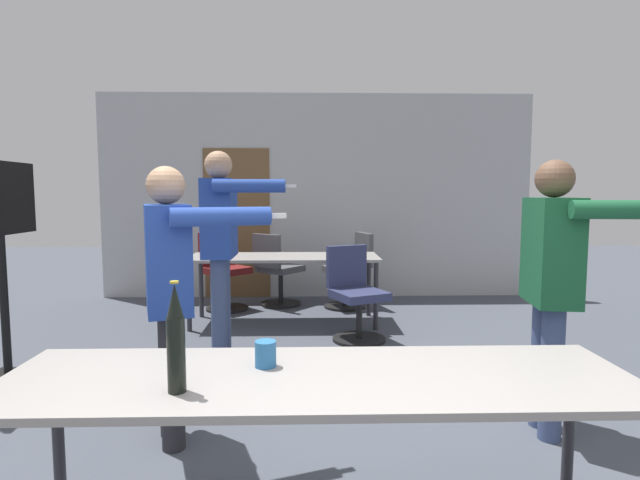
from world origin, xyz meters
TOP-DOWN VIEW (x-y plane):
  - back_wall at (-0.03, 5.43)m, footprint 5.92×0.12m
  - conference_table_near at (-0.10, 0.34)m, footprint 2.39×0.69m
  - conference_table_far at (-0.39, 3.96)m, footprint 2.08×0.73m
  - tv_screen at (-2.41, 2.23)m, footprint 0.44×0.92m
  - person_near_casual at (-0.91, 1.31)m, footprint 0.85×0.59m
  - person_right_polo at (1.31, 1.36)m, footprint 0.74×0.69m
  - person_center_tall at (-0.90, 2.93)m, footprint 0.82×0.68m
  - office_chair_side_rolled at (0.34, 3.34)m, footprint 0.62×0.66m
  - office_chair_far_right at (0.41, 4.73)m, footprint 0.63×0.59m
  - office_chair_mid_tucked at (-1.19, 4.68)m, footprint 0.68×0.69m
  - office_chair_far_left at (-0.53, 4.81)m, footprint 0.68×0.69m
  - beer_bottle at (-0.59, 0.19)m, footprint 0.06×0.06m
  - drink_cup at (-0.30, 0.44)m, footprint 0.08×0.08m

SIDE VIEW (x-z plane):
  - office_chair_side_rolled at x=0.34m, z-range -0.03..0.88m
  - office_chair_far_left at x=-0.53m, z-range -0.03..0.91m
  - office_chair_far_right at x=0.41m, z-range -0.03..0.91m
  - office_chair_mid_tucked at x=-1.19m, z-range -0.02..0.93m
  - conference_table_far at x=-0.39m, z-range 0.31..1.06m
  - conference_table_near at x=-0.10m, z-range 0.31..1.07m
  - drink_cup at x=-0.30m, z-range 0.75..0.86m
  - beer_bottle at x=-0.59m, z-range 0.74..1.13m
  - person_near_casual at x=-0.91m, z-range 0.16..1.75m
  - person_right_polo at x=1.31m, z-range 0.17..1.80m
  - tv_screen at x=-2.41m, z-range 0.17..1.85m
  - person_center_tall at x=-0.90m, z-range 0.19..2.00m
  - back_wall at x=-0.03m, z-range -0.01..2.78m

